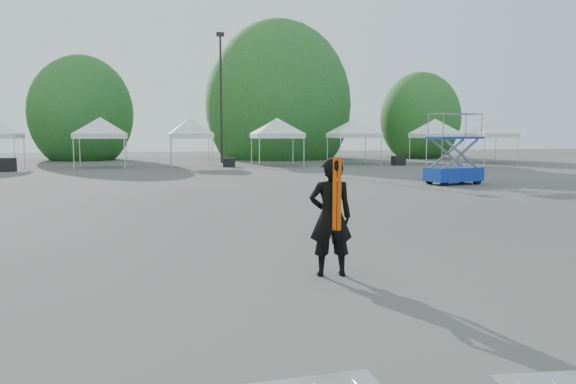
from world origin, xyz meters
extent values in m
plane|color=#474442|center=(0.00, 0.00, 0.00)|extent=(120.00, 120.00, 0.00)
cylinder|color=black|center=(3.00, 32.00, 4.75)|extent=(0.16, 0.16, 9.50)
cube|color=black|center=(3.00, 32.00, 9.65)|extent=(0.60, 0.25, 0.30)
cylinder|color=#382314|center=(-8.00, 40.00, 1.14)|extent=(0.36, 0.36, 2.27)
ellipsoid|color=#25561C|center=(-8.00, 40.00, 3.94)|extent=(4.16, 4.16, 4.78)
cylinder|color=#382314|center=(9.00, 39.00, 1.40)|extent=(0.36, 0.36, 2.80)
ellipsoid|color=#25561C|center=(9.00, 39.00, 4.85)|extent=(5.12, 5.12, 5.89)
cylinder|color=#382314|center=(22.00, 37.00, 1.05)|extent=(0.36, 0.36, 2.10)
ellipsoid|color=#25561C|center=(22.00, 37.00, 3.64)|extent=(3.84, 3.84, 4.42)
cylinder|color=silver|center=(-10.52, 27.15, 1.00)|extent=(0.06, 0.06, 2.00)
cylinder|color=silver|center=(-10.52, 29.81, 1.00)|extent=(0.06, 0.06, 2.00)
cylinder|color=silver|center=(-6.99, 26.65, 1.00)|extent=(0.06, 0.06, 2.00)
cylinder|color=silver|center=(-3.89, 26.65, 1.00)|extent=(0.06, 0.06, 2.00)
cylinder|color=silver|center=(-6.99, 29.74, 1.00)|extent=(0.06, 0.06, 2.00)
cylinder|color=silver|center=(-3.89, 29.74, 1.00)|extent=(0.06, 0.06, 2.00)
cube|color=white|center=(-5.44, 28.19, 2.08)|extent=(3.30, 3.30, 0.30)
pyramid|color=white|center=(-5.44, 28.19, 3.33)|extent=(4.66, 4.66, 1.10)
cylinder|color=silver|center=(-0.92, 26.16, 1.00)|extent=(0.06, 0.06, 2.00)
cylinder|color=silver|center=(1.73, 26.16, 1.00)|extent=(0.06, 0.06, 2.00)
cylinder|color=silver|center=(-0.92, 28.81, 1.00)|extent=(0.06, 0.06, 2.00)
cylinder|color=silver|center=(1.73, 28.81, 1.00)|extent=(0.06, 0.06, 2.00)
cube|color=white|center=(0.40, 27.48, 2.08)|extent=(2.85, 2.85, 0.30)
pyramid|color=white|center=(0.40, 27.48, 3.33)|extent=(4.03, 4.03, 1.10)
cylinder|color=silver|center=(4.79, 25.81, 1.00)|extent=(0.06, 0.06, 2.00)
cylinder|color=silver|center=(7.86, 25.81, 1.00)|extent=(0.06, 0.06, 2.00)
cylinder|color=silver|center=(4.79, 28.88, 1.00)|extent=(0.06, 0.06, 2.00)
cylinder|color=silver|center=(7.86, 28.88, 1.00)|extent=(0.06, 0.06, 2.00)
cube|color=white|center=(6.33, 27.34, 2.08)|extent=(3.27, 3.27, 0.30)
pyramid|color=white|center=(6.33, 27.34, 3.33)|extent=(4.62, 4.62, 1.10)
cylinder|color=silver|center=(10.80, 26.77, 1.00)|extent=(0.06, 0.06, 2.00)
cylinder|color=silver|center=(13.88, 26.77, 1.00)|extent=(0.06, 0.06, 2.00)
cylinder|color=silver|center=(10.80, 29.85, 1.00)|extent=(0.06, 0.06, 2.00)
cylinder|color=silver|center=(13.88, 29.85, 1.00)|extent=(0.06, 0.06, 2.00)
cube|color=white|center=(12.34, 28.31, 2.08)|extent=(3.28, 3.28, 0.30)
pyramid|color=white|center=(12.34, 28.31, 3.33)|extent=(4.64, 4.64, 1.10)
cylinder|color=silver|center=(16.94, 25.79, 1.00)|extent=(0.06, 0.06, 2.00)
cylinder|color=silver|center=(19.67, 25.79, 1.00)|extent=(0.06, 0.06, 2.00)
cylinder|color=silver|center=(16.94, 28.52, 1.00)|extent=(0.06, 0.06, 2.00)
cylinder|color=silver|center=(19.67, 28.52, 1.00)|extent=(0.06, 0.06, 2.00)
cube|color=white|center=(18.30, 27.15, 2.08)|extent=(2.93, 2.93, 0.30)
pyramid|color=white|center=(18.30, 27.15, 3.33)|extent=(4.14, 4.14, 1.10)
cylinder|color=silver|center=(21.64, 25.88, 1.00)|extent=(0.06, 0.06, 2.00)
cylinder|color=silver|center=(24.46, 25.88, 1.00)|extent=(0.06, 0.06, 2.00)
cylinder|color=silver|center=(21.64, 28.69, 1.00)|extent=(0.06, 0.06, 2.00)
cylinder|color=silver|center=(24.46, 28.69, 1.00)|extent=(0.06, 0.06, 2.00)
cube|color=white|center=(23.05, 27.29, 2.08)|extent=(3.02, 3.02, 0.30)
pyramid|color=white|center=(23.05, 27.29, 3.33)|extent=(4.27, 4.27, 1.10)
imported|color=black|center=(0.66, -2.56, 0.95)|extent=(0.74, 0.53, 1.90)
cube|color=#E74504|center=(0.66, -2.75, 1.33)|extent=(0.15, 0.03, 1.14)
cube|color=#0C369C|center=(10.96, 11.60, 0.46)|extent=(2.62, 1.65, 0.61)
cube|color=#0C369C|center=(10.96, 11.60, 2.08)|extent=(2.51, 1.58, 0.10)
cylinder|color=black|center=(10.16, 10.93, 0.18)|extent=(0.39, 0.22, 0.36)
cylinder|color=black|center=(11.95, 11.27, 0.18)|extent=(0.39, 0.22, 0.36)
cylinder|color=black|center=(9.97, 11.93, 0.18)|extent=(0.39, 0.22, 0.36)
cylinder|color=black|center=(11.76, 12.27, 0.18)|extent=(0.39, 0.22, 0.36)
cube|color=black|center=(-10.67, 25.32, 0.40)|extent=(1.16, 0.97, 0.80)
cube|color=black|center=(2.89, 26.85, 0.30)|extent=(0.89, 0.76, 0.60)
cube|color=black|center=(14.87, 25.97, 0.33)|extent=(0.88, 0.69, 0.67)
camera|label=1|loc=(-2.06, -10.99, 2.28)|focal=35.00mm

